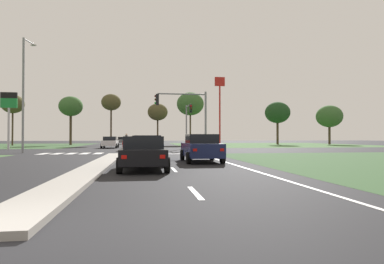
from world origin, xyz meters
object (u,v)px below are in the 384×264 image
(fastfood_pole_sign, at_px, (220,96))
(treeline_seventh, at_px, (329,116))
(treeline_fifth, at_px, (190,104))
(treeline_near, at_px, (13,104))
(car_red_third, at_px, (143,143))
(car_white_fourth, at_px, (110,142))
(pedestrian_at_median, at_px, (126,139))
(car_grey_fifth, at_px, (122,140))
(street_lamp_second, at_px, (24,90))
(car_black_near, at_px, (144,153))
(car_blue_sixth, at_px, (147,147))
(treeline_second, at_px, (71,107))
(fuel_price_totem, at_px, (9,108))
(treeline_third, at_px, (111,103))
(car_navy_second, at_px, (201,148))
(treeline_fourth, at_px, (158,112))
(traffic_signal_near_right, at_px, (187,111))
(traffic_signal_far_right, at_px, (188,118))
(treeline_sixth, at_px, (277,113))

(fastfood_pole_sign, bearing_deg, treeline_seventh, 7.12)
(treeline_seventh, bearing_deg, treeline_fifth, 172.16)
(treeline_near, bearing_deg, treeline_seventh, -0.35)
(car_red_third, height_order, treeline_near, treeline_near)
(car_white_fourth, bearing_deg, treeline_fifth, -125.74)
(pedestrian_at_median, bearing_deg, car_white_fourth, 123.48)
(car_grey_fifth, distance_m, street_lamp_second, 38.27)
(car_black_near, distance_m, car_blue_sixth, 6.75)
(car_blue_sixth, bearing_deg, treeline_second, 108.29)
(fuel_price_totem, bearing_deg, treeline_near, 109.51)
(street_lamp_second, bearing_deg, treeline_second, 94.69)
(fuel_price_totem, relative_size, treeline_fifth, 0.65)
(treeline_third, bearing_deg, car_red_third, -76.58)
(car_navy_second, bearing_deg, treeline_fourth, 91.20)
(car_black_near, xyz_separation_m, car_navy_second, (3.32, 4.26, 0.06))
(fuel_price_totem, height_order, treeline_fifth, treeline_fifth)
(traffic_signal_near_right, relative_size, treeline_third, 0.60)
(car_red_third, height_order, treeline_third, treeline_third)
(car_blue_sixth, distance_m, treeline_fifth, 43.53)
(traffic_signal_far_right, height_order, treeline_fourth, treeline_fourth)
(car_black_near, xyz_separation_m, fastfood_pole_sign, (13.43, 42.14, 8.10))
(street_lamp_second, xyz_separation_m, fuel_price_totem, (-4.63, 8.67, -0.91))
(traffic_signal_near_right, bearing_deg, treeline_near, 129.69)
(car_white_fourth, height_order, car_grey_fifth, car_white_fourth)
(car_navy_second, relative_size, treeline_fifth, 0.43)
(car_grey_fifth, distance_m, traffic_signal_far_right, 30.75)
(traffic_signal_near_right, bearing_deg, car_red_third, 119.14)
(street_lamp_second, relative_size, fuel_price_totem, 1.58)
(car_black_near, bearing_deg, car_blue_sixth, 87.96)
(treeline_sixth, bearing_deg, fastfood_pole_sign, -162.26)
(treeline_near, height_order, treeline_seventh, treeline_near)
(car_blue_sixth, height_order, treeline_fourth, treeline_fourth)
(car_blue_sixth, height_order, treeline_seventh, treeline_seventh)
(fuel_price_totem, bearing_deg, traffic_signal_near_right, -31.74)
(treeline_third, bearing_deg, pedestrian_at_median, -76.49)
(treeline_fourth, bearing_deg, car_navy_second, -88.80)
(pedestrian_at_median, xyz_separation_m, treeline_second, (-11.01, 17.66, 5.84))
(car_grey_fifth, height_order, traffic_signal_far_right, traffic_signal_far_right)
(treeline_second, bearing_deg, car_white_fourth, -63.54)
(fastfood_pole_sign, bearing_deg, car_blue_sixth, -110.43)
(street_lamp_second, bearing_deg, treeline_seventh, 30.65)
(car_navy_second, relative_size, car_white_fourth, 0.97)
(car_red_third, bearing_deg, car_navy_second, 11.76)
(car_blue_sixth, bearing_deg, treeline_fourth, 86.64)
(treeline_second, height_order, treeline_sixth, treeline_second)
(pedestrian_at_median, distance_m, treeline_third, 15.95)
(car_black_near, xyz_separation_m, treeline_near, (-22.42, 45.36, 6.39))
(car_blue_sixth, xyz_separation_m, treeline_fourth, (2.24, 38.09, 5.20))
(treeline_third, bearing_deg, car_navy_second, -77.26)
(car_red_third, distance_m, fastfood_pole_sign, 26.55)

